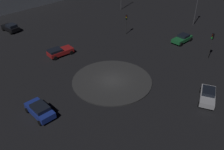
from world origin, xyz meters
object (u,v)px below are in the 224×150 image
car_red (59,52)px  car_blue (40,110)px  car_silver (208,95)px  traffic_light_northwest (126,21)px  car_black (11,27)px  streetlamp_north (197,2)px  traffic_light_northeast (212,41)px  car_green (182,38)px

car_red → car_blue: 14.56m
car_silver → traffic_light_northwest: (-20.80, 8.58, 2.06)m
car_black → streetlamp_north: size_ratio=0.53×
car_red → car_blue: (10.25, -10.34, 0.02)m
car_black → traffic_light_northeast: bearing=-158.5°
car_blue → traffic_light_northwest: traffic_light_northwest is taller
car_blue → traffic_light_northwest: bearing=-69.1°
car_silver → car_blue: bearing=-61.4°
car_red → car_blue: bearing=-128.4°
car_blue → car_silver: bearing=-126.0°
car_green → traffic_light_northwest: (-9.77, -4.39, 2.07)m
car_green → car_red: size_ratio=1.00×
traffic_light_northwest → streetlamp_north: 15.42m
streetlamp_north → traffic_light_northwest: bearing=-118.4°
car_silver → car_blue: (-12.84, -15.93, 0.03)m
car_green → traffic_light_northeast: (6.36, -2.91, 2.44)m
car_green → car_black: (-27.44, -19.05, 0.08)m
traffic_light_northeast → car_silver: bearing=49.5°
car_red → streetlamp_north: size_ratio=0.58×
car_green → car_blue: bearing=0.1°
car_black → traffic_light_northeast: (33.80, 16.13, 2.36)m
car_silver → car_red: car_silver is taller
car_blue → traffic_light_northeast: (8.16, 25.99, 2.40)m
traffic_light_northwest → streetlamp_north: size_ratio=0.52×
car_black → car_green: bearing=-149.3°
car_black → car_blue: bearing=154.9°
car_black → traffic_light_northwest: (17.67, 14.65, 1.99)m
car_silver → car_black: bearing=-103.6°
car_green → traffic_light_northeast: 7.41m
car_black → streetlamp_north: (24.93, 28.08, 4.19)m
car_green → streetlamp_north: size_ratio=0.58×
car_red → traffic_light_northeast: size_ratio=0.98×
car_green → streetlamp_north: bearing=-160.8°
car_green → car_black: size_ratio=1.08×
car_black → traffic_light_northeast: traffic_light_northeast is taller
car_silver → streetlamp_north: 26.19m
traffic_light_northwest → traffic_light_northeast: bearing=61.4°
car_red → car_blue: size_ratio=1.06×
car_green → streetlamp_north: 10.30m
traffic_light_northwest → car_red: bearing=-43.0°
car_green → car_red: bearing=-29.4°
streetlamp_north → car_silver: bearing=-58.4°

